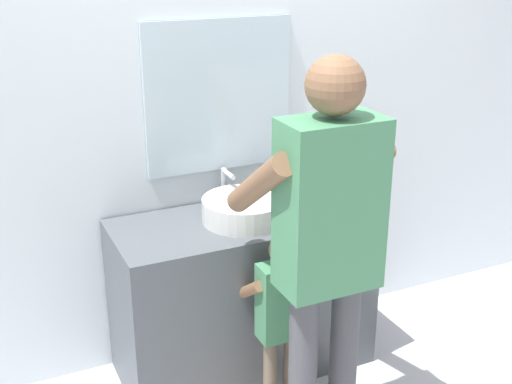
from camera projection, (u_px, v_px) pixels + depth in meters
back_wall at (215, 92)px, 3.21m from camera, size 4.40×0.10×2.70m
vanity_cabinet at (243, 294)px, 3.28m from camera, size 1.23×0.54×0.81m
sink_basin at (244, 209)px, 3.10m from camera, size 0.40×0.40×0.11m
faucet at (225, 188)px, 3.29m from camera, size 0.18×0.14×0.18m
toothbrush_cup at (306, 201)px, 3.20m from camera, size 0.07×0.07×0.21m
child_toddler at (280, 311)px, 2.90m from camera, size 0.27×0.27×0.88m
adult_parent at (327, 229)px, 2.55m from camera, size 0.52×0.55×1.67m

